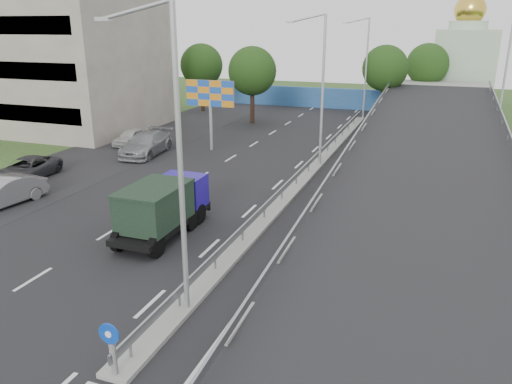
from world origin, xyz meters
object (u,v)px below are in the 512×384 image
at_px(lamp_post_near, 174,150).
at_px(lamp_post_mid, 320,83).
at_px(lamp_post_far, 365,63).
at_px(parked_car_b, 3,192).
at_px(church, 464,61).
at_px(dump_truck, 163,206).
at_px(parked_car_e, 131,137).
at_px(sign_bollard, 112,349).
at_px(parked_car_d, 146,144).
at_px(billboard, 210,97).
at_px(parked_car_c, 27,169).

bearing_deg(lamp_post_near, lamp_post_mid, 90.00).
bearing_deg(lamp_post_far, parked_car_b, -113.10).
distance_m(church, parked_car_b, 53.76).
distance_m(church, dump_truck, 50.36).
bearing_deg(parked_car_e, sign_bollard, -57.34).
bearing_deg(parked_car_d, sign_bollard, -66.18).
height_order(lamp_post_near, parked_car_b, lamp_post_near).
xyz_separation_m(sign_bollard, church, (10.00, 57.83, 4.28)).
bearing_deg(parked_car_b, lamp_post_mid, 52.31).
height_order(parked_car_d, parked_car_e, parked_car_d).
bearing_deg(sign_bollard, lamp_post_far, 89.86).
xyz_separation_m(parked_car_d, parked_car_e, (-3.01, 2.49, -0.19)).
xyz_separation_m(billboard, parked_car_c, (-7.76, -11.46, -3.48)).
bearing_deg(parked_car_e, church, 51.49).
bearing_deg(lamp_post_mid, parked_car_b, -136.32).
relative_size(lamp_post_far, parked_car_e, 2.57).
height_order(lamp_post_mid, dump_truck, lamp_post_mid).
height_order(lamp_post_mid, billboard, lamp_post_mid).
distance_m(church, parked_car_d, 42.24).
height_order(lamp_post_far, parked_car_b, lamp_post_far).
bearing_deg(lamp_post_far, parked_car_e, -131.02).
distance_m(sign_bollard, parked_car_d, 26.22).
distance_m(dump_truck, parked_car_d, 16.03).
bearing_deg(dump_truck, lamp_post_far, 83.28).
relative_size(billboard, dump_truck, 0.92).
distance_m(lamp_post_far, parked_car_d, 25.36).
xyz_separation_m(lamp_post_far, billboard, (-9.11, -18.00, -1.62)).
xyz_separation_m(lamp_post_far, dump_truck, (-4.02, -34.25, -4.36)).
bearing_deg(parked_car_b, dump_truck, 5.89).
bearing_deg(lamp_post_near, parked_car_d, 124.88).
bearing_deg(parked_car_c, lamp_post_near, -40.51).
bearing_deg(dump_truck, parked_car_b, 177.24).
bearing_deg(billboard, parked_car_d, -142.72).
xyz_separation_m(billboard, dump_truck, (5.09, -16.25, -2.73)).
distance_m(parked_car_c, parked_car_d, 9.15).
height_order(lamp_post_near, church, church).
distance_m(sign_bollard, lamp_post_mid, 24.30).
bearing_deg(church, lamp_post_near, -100.38).
height_order(billboard, parked_car_d, billboard).
bearing_deg(parked_car_c, dump_truck, -28.95).
relative_size(church, parked_car_b, 2.90).
bearing_deg(lamp_post_near, church, 79.62).
bearing_deg(parked_car_e, parked_car_c, -93.47).
height_order(sign_bollard, dump_truck, dump_truck).
height_order(parked_car_b, parked_car_d, parked_car_d).
distance_m(church, parked_car_e, 42.01).
bearing_deg(lamp_post_far, parked_car_c, -119.80).
distance_m(lamp_post_near, dump_truck, 8.26).
relative_size(lamp_post_mid, parked_car_c, 1.97).
xyz_separation_m(sign_bollard, parked_car_c, (-16.76, 14.36, -0.32)).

